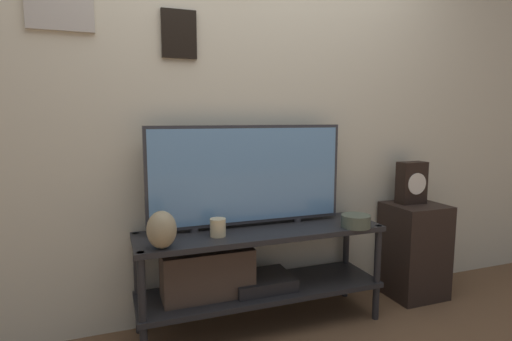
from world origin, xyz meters
The scene contains 8 objects.
wall_back centered at (0.00, 0.49, 1.36)m, with size 6.40×0.08×2.70m.
media_console centered at (-0.13, 0.24, 0.37)m, with size 1.44×0.40×0.59m.
television centered at (-0.05, 0.33, 0.90)m, with size 1.18×0.05×0.60m.
vase_wide_bowl centered at (0.54, 0.09, 0.63)m, with size 0.17×0.17×0.07m.
vase_urn_stoneware centered at (-0.58, 0.10, 0.69)m, with size 0.15×0.14×0.19m.
candle_jar centered at (-0.27, 0.20, 0.64)m, with size 0.09×0.09×0.10m.
side_table centered at (1.14, 0.27, 0.32)m, with size 0.37×0.35×0.65m.
mantel_clock centered at (1.13, 0.31, 0.79)m, with size 0.19×0.11×0.29m.
Camera 1 is at (-0.81, -1.86, 1.23)m, focal length 28.00 mm.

